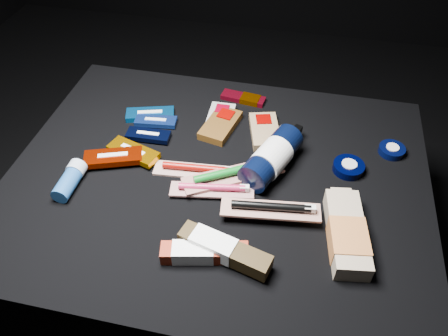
% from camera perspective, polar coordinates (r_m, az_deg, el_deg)
% --- Properties ---
extents(ground, '(3.00, 3.00, 0.00)m').
position_cam_1_polar(ground, '(1.34, -0.73, -12.96)').
color(ground, black).
rests_on(ground, ground).
extents(cloth_table, '(0.98, 0.78, 0.40)m').
position_cam_1_polar(cloth_table, '(1.18, -0.82, -7.81)').
color(cloth_table, black).
rests_on(cloth_table, ground).
extents(luna_bar_0, '(0.14, 0.08, 0.02)m').
position_cam_1_polar(luna_bar_0, '(1.20, -9.62, 6.95)').
color(luna_bar_0, '#08549A').
rests_on(luna_bar_0, cloth_table).
extents(luna_bar_1, '(0.11, 0.05, 0.01)m').
position_cam_1_polar(luna_bar_1, '(1.17, -8.89, 6.06)').
color(luna_bar_1, '#183A98').
rests_on(luna_bar_1, cloth_table).
extents(luna_bar_2, '(0.11, 0.05, 0.01)m').
position_cam_1_polar(luna_bar_2, '(1.13, -9.86, 4.25)').
color(luna_bar_2, black).
rests_on(luna_bar_2, cloth_table).
extents(luna_bar_3, '(0.14, 0.09, 0.02)m').
position_cam_1_polar(luna_bar_3, '(1.08, -11.75, 2.10)').
color(luna_bar_3, '#A96900').
rests_on(luna_bar_3, cloth_table).
extents(luna_bar_4, '(0.15, 0.09, 0.02)m').
position_cam_1_polar(luna_bar_4, '(1.08, -14.26, 1.35)').
color(luna_bar_4, '#8A1801').
rests_on(luna_bar_4, cloth_table).
extents(clif_bar_0, '(0.10, 0.14, 0.02)m').
position_cam_1_polar(clif_bar_0, '(1.15, -0.35, 5.78)').
color(clif_bar_0, '#4F3110').
rests_on(clif_bar_0, cloth_table).
extents(clif_bar_1, '(0.07, 0.12, 0.02)m').
position_cam_1_polar(clif_bar_1, '(1.17, -0.48, 6.56)').
color(clif_bar_1, '#9E9F99').
rests_on(clif_bar_1, cloth_table).
extents(clif_bar_2, '(0.10, 0.14, 0.02)m').
position_cam_1_polar(clif_bar_2, '(1.14, 5.31, 5.02)').
color(clif_bar_2, '#91734E').
rests_on(clif_bar_2, cloth_table).
extents(power_bar, '(0.13, 0.05, 0.02)m').
position_cam_1_polar(power_bar, '(1.24, 2.83, 9.05)').
color(power_bar, maroon).
rests_on(power_bar, cloth_table).
extents(lotion_bottle, '(0.14, 0.23, 0.08)m').
position_cam_1_polar(lotion_bottle, '(1.02, 6.25, 1.39)').
color(lotion_bottle, black).
rests_on(lotion_bottle, cloth_table).
extents(cream_tin_upper, '(0.06, 0.06, 0.02)m').
position_cam_1_polar(cream_tin_upper, '(1.15, 21.07, 2.21)').
color(cream_tin_upper, black).
rests_on(cream_tin_upper, cloth_table).
extents(cream_tin_lower, '(0.07, 0.07, 0.02)m').
position_cam_1_polar(cream_tin_lower, '(1.07, 15.95, 0.10)').
color(cream_tin_lower, black).
rests_on(cream_tin_lower, cloth_table).
extents(bodywash_bottle, '(0.10, 0.22, 0.04)m').
position_cam_1_polar(bodywash_bottle, '(0.92, 15.74, -8.33)').
color(bodywash_bottle, tan).
rests_on(bodywash_bottle, cloth_table).
extents(deodorant_stick, '(0.04, 0.10, 0.04)m').
position_cam_1_polar(deodorant_stick, '(1.05, -19.49, -1.50)').
color(deodorant_stick, '#1C4B88').
rests_on(deodorant_stick, cloth_table).
extents(toothbrush_pack_0, '(0.21, 0.06, 0.02)m').
position_cam_1_polar(toothbrush_pack_0, '(1.03, -3.46, -0.23)').
color(toothbrush_pack_0, silver).
rests_on(toothbrush_pack_0, cloth_table).
extents(toothbrush_pack_1, '(0.19, 0.07, 0.02)m').
position_cam_1_polar(toothbrush_pack_1, '(0.98, -1.44, -2.74)').
color(toothbrush_pack_1, beige).
rests_on(toothbrush_pack_1, cloth_table).
extents(toothbrush_pack_2, '(0.23, 0.17, 0.03)m').
position_cam_1_polar(toothbrush_pack_2, '(1.00, 1.39, -0.66)').
color(toothbrush_pack_2, '#B0A9A4').
rests_on(toothbrush_pack_2, cloth_table).
extents(toothbrush_pack_3, '(0.21, 0.07, 0.02)m').
position_cam_1_polar(toothbrush_pack_3, '(0.93, 6.30, -5.27)').
color(toothbrush_pack_3, beige).
rests_on(toothbrush_pack_3, cloth_table).
extents(toothpaste_carton_red, '(0.18, 0.07, 0.03)m').
position_cam_1_polar(toothpaste_carton_red, '(0.87, -3.09, -11.00)').
color(toothpaste_carton_red, maroon).
rests_on(toothpaste_carton_red, cloth_table).
extents(toothpaste_carton_green, '(0.19, 0.09, 0.04)m').
position_cam_1_polar(toothpaste_carton_green, '(0.87, -0.44, -10.43)').
color(toothpaste_carton_green, '#31230E').
rests_on(toothpaste_carton_green, cloth_table).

